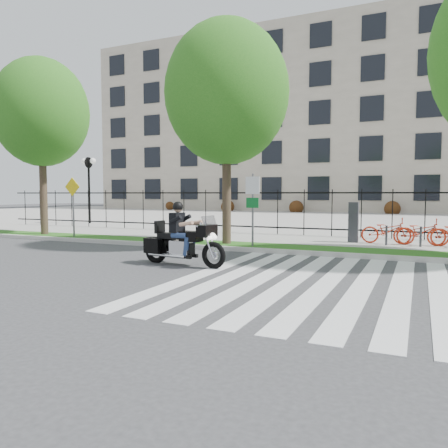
% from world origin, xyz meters
% --- Properties ---
extents(ground, '(120.00, 120.00, 0.00)m').
position_xyz_m(ground, '(0.00, 0.00, 0.00)').
color(ground, '#343436').
rests_on(ground, ground).
extents(curb, '(60.00, 0.20, 0.15)m').
position_xyz_m(curb, '(0.00, 4.10, 0.07)').
color(curb, '#B8B6AD').
rests_on(curb, ground).
extents(grass_verge, '(60.00, 1.50, 0.15)m').
position_xyz_m(grass_verge, '(0.00, 4.95, 0.07)').
color(grass_verge, '#1E5B16').
rests_on(grass_verge, ground).
extents(sidewalk, '(60.00, 3.50, 0.15)m').
position_xyz_m(sidewalk, '(0.00, 7.45, 0.07)').
color(sidewalk, gray).
rests_on(sidewalk, ground).
extents(plaza, '(80.00, 34.00, 0.10)m').
position_xyz_m(plaza, '(0.00, 25.00, 0.05)').
color(plaza, gray).
rests_on(plaza, ground).
extents(crosswalk_stripes, '(5.70, 8.00, 0.01)m').
position_xyz_m(crosswalk_stripes, '(4.83, 0.00, 0.01)').
color(crosswalk_stripes, silver).
rests_on(crosswalk_stripes, ground).
extents(iron_fence, '(30.00, 0.06, 2.00)m').
position_xyz_m(iron_fence, '(0.00, 9.20, 1.15)').
color(iron_fence, black).
rests_on(iron_fence, sidewalk).
extents(office_building, '(60.00, 21.90, 20.15)m').
position_xyz_m(office_building, '(0.00, 44.92, 9.97)').
color(office_building, '#A19582').
rests_on(office_building, ground).
extents(lamp_post_left, '(1.06, 0.70, 4.25)m').
position_xyz_m(lamp_post_left, '(-12.00, 12.00, 3.21)').
color(lamp_post_left, black).
rests_on(lamp_post_left, ground).
extents(street_tree_0, '(4.14, 4.14, 7.79)m').
position_xyz_m(street_tree_0, '(-8.38, 4.95, 5.54)').
color(street_tree_0, '#35281D').
rests_on(street_tree_0, grass_verge).
extents(street_tree_1, '(4.45, 4.45, 7.98)m').
position_xyz_m(street_tree_1, '(0.59, 4.95, 5.55)').
color(street_tree_1, '#35281D').
rests_on(street_tree_1, grass_verge).
extents(sign_pole_regulatory, '(0.50, 0.09, 2.50)m').
position_xyz_m(sign_pole_regulatory, '(1.73, 4.58, 1.74)').
color(sign_pole_regulatory, '#59595B').
rests_on(sign_pole_regulatory, grass_verge).
extents(sign_pole_warning, '(0.78, 0.09, 2.49)m').
position_xyz_m(sign_pole_warning, '(-6.33, 4.58, 1.74)').
color(sign_pole_warning, '#59595B').
rests_on(sign_pole_warning, grass_verge).
extents(motorcycle_rider, '(2.72, 0.96, 2.11)m').
position_xyz_m(motorcycle_rider, '(1.12, 0.79, 0.70)').
color(motorcycle_rider, black).
rests_on(motorcycle_rider, ground).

